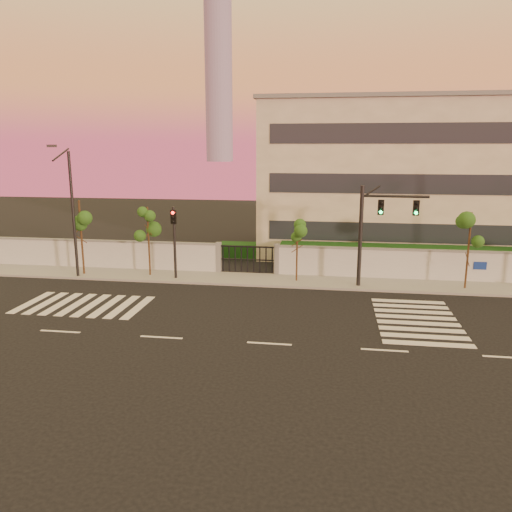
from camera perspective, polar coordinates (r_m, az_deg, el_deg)
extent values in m
plane|color=black|center=(22.53, 1.53, -9.99)|extent=(120.00, 120.00, 0.00)
cube|color=gray|center=(32.42, 3.82, -2.85)|extent=(60.00, 3.00, 0.15)
cube|color=#B3B6BB|center=(39.07, -22.45, 0.24)|extent=(25.00, 0.30, 2.00)
cube|color=slate|center=(38.88, -22.58, 1.77)|extent=(25.00, 0.36, 0.12)
cube|color=slate|center=(34.36, -4.27, -0.22)|extent=(0.35, 0.35, 2.20)
cube|color=slate|center=(33.71, 2.37, -0.45)|extent=(0.35, 0.35, 2.20)
cube|color=black|center=(36.59, 18.58, -0.39)|extent=(20.00, 2.00, 1.80)
cube|color=black|center=(40.53, -18.81, 0.50)|extent=(12.00, 1.80, 1.40)
cube|color=black|center=(38.91, 0.24, 0.55)|extent=(6.00, 1.50, 1.20)
cube|color=#B3AE97|center=(43.25, 17.37, 8.40)|extent=(24.00, 12.00, 12.00)
cube|color=#262D38|center=(37.72, 18.37, 2.47)|extent=(22.00, 0.08, 1.40)
cube|color=#262D38|center=(37.32, 18.73, 7.77)|extent=(22.00, 0.08, 1.40)
cube|color=#262D38|center=(37.24, 19.11, 13.14)|extent=(22.00, 0.08, 1.40)
cube|color=slate|center=(43.32, 17.91, 16.47)|extent=(24.40, 12.40, 0.30)
cylinder|color=gray|center=(311.65, -4.32, 20.89)|extent=(16.00, 16.00, 110.00)
cube|color=silver|center=(30.91, -24.26, -4.83)|extent=(0.50, 4.00, 0.02)
cube|color=silver|center=(30.44, -22.83, -4.96)|extent=(0.50, 4.00, 0.02)
cube|color=silver|center=(29.99, -21.35, -5.09)|extent=(0.50, 4.00, 0.02)
cube|color=silver|center=(29.55, -19.83, -5.22)|extent=(0.50, 4.00, 0.02)
cube|color=silver|center=(29.14, -18.26, -5.36)|extent=(0.50, 4.00, 0.02)
cube|color=silver|center=(28.76, -16.65, -5.49)|extent=(0.50, 4.00, 0.02)
cube|color=silver|center=(28.39, -15.00, -5.61)|extent=(0.50, 4.00, 0.02)
cube|color=silver|center=(28.05, -13.31, -5.74)|extent=(0.50, 4.00, 0.02)
cube|color=silver|center=(23.74, 19.11, -9.48)|extent=(4.00, 0.50, 0.02)
cube|color=silver|center=(24.56, 18.74, -8.71)|extent=(4.00, 0.50, 0.02)
cube|color=silver|center=(25.39, 18.39, -7.99)|extent=(4.00, 0.50, 0.02)
cube|color=silver|center=(26.23, 18.07, -7.31)|extent=(4.00, 0.50, 0.02)
cube|color=silver|center=(27.06, 17.76, -6.68)|extent=(4.00, 0.50, 0.02)
cube|color=silver|center=(27.91, 17.48, -6.08)|extent=(4.00, 0.50, 0.02)
cube|color=silver|center=(28.75, 17.21, -5.52)|extent=(4.00, 0.50, 0.02)
cube|color=silver|center=(29.60, 16.96, -4.99)|extent=(4.00, 0.50, 0.02)
cube|color=silver|center=(25.65, -21.47, -8.03)|extent=(2.00, 0.15, 0.01)
cube|color=silver|center=(23.61, -10.75, -9.12)|extent=(2.00, 0.15, 0.01)
cube|color=silver|center=(22.52, 1.53, -9.97)|extent=(2.00, 0.15, 0.01)
cube|color=silver|center=(22.52, 14.48, -10.39)|extent=(2.00, 0.15, 0.01)
cube|color=silver|center=(23.60, 26.83, -10.30)|extent=(2.00, 0.15, 0.01)
cylinder|color=#382314|center=(35.40, -19.31, 1.90)|extent=(0.13, 0.13, 5.13)
sphere|color=#1E4B15|center=(35.17, -19.49, 4.36)|extent=(1.19, 1.19, 1.19)
sphere|color=#1E4B15|center=(35.29, -18.69, 3.18)|extent=(0.91, 0.91, 0.91)
sphere|color=#1E4B15|center=(35.25, -20.01, 3.50)|extent=(0.86, 0.86, 0.86)
cylinder|color=#382314|center=(33.86, -12.16, 1.53)|extent=(0.12, 0.12, 4.73)
sphere|color=#1E4B15|center=(33.63, -12.27, 3.91)|extent=(1.07, 1.07, 1.07)
sphere|color=#1E4B15|center=(33.80, -11.56, 2.76)|extent=(0.82, 0.82, 0.82)
sphere|color=#1E4B15|center=(33.67, -12.78, 3.08)|extent=(0.78, 0.78, 0.78)
cylinder|color=#382314|center=(31.84, 4.70, 0.44)|extent=(0.12, 0.12, 4.03)
sphere|color=#1E4B15|center=(31.61, 4.74, 2.59)|extent=(1.06, 1.06, 1.06)
sphere|color=#1E4B15|center=(31.89, 5.35, 1.56)|extent=(0.81, 0.81, 0.81)
sphere|color=#1E4B15|center=(31.56, 4.19, 1.84)|extent=(0.77, 0.77, 0.77)
cylinder|color=#382314|center=(32.55, 23.08, 0.43)|extent=(0.12, 0.12, 4.79)
sphere|color=#1E4B15|center=(32.31, 23.29, 2.93)|extent=(1.08, 1.08, 1.08)
sphere|color=#1E4B15|center=(32.70, 23.68, 1.72)|extent=(0.82, 0.82, 0.82)
sphere|color=#1E4B15|center=(32.17, 22.78, 2.07)|extent=(0.78, 0.78, 0.78)
cylinder|color=black|center=(31.05, 11.83, 2.06)|extent=(0.24, 0.24, 6.31)
cylinder|color=black|center=(30.89, 15.65, 6.59)|extent=(3.87, 0.34, 0.16)
cube|color=black|center=(30.82, 14.08, 5.42)|extent=(0.36, 0.18, 0.92)
sphere|color=#0CF259|center=(30.74, 14.07, 4.87)|extent=(0.20, 0.20, 0.20)
cube|color=black|center=(31.08, 17.83, 5.26)|extent=(0.36, 0.18, 0.92)
sphere|color=#0CF259|center=(31.00, 17.83, 4.71)|extent=(0.20, 0.20, 0.20)
cylinder|color=black|center=(32.74, -9.28, 1.37)|extent=(0.17, 0.17, 4.83)
cube|color=black|center=(32.41, -9.42, 4.43)|extent=(0.38, 0.19, 0.97)
sphere|color=red|center=(32.27, -9.49, 4.93)|extent=(0.21, 0.21, 0.21)
cylinder|color=black|center=(34.63, -20.14, 4.29)|extent=(0.19, 0.19, 8.31)
cylinder|color=black|center=(33.54, -21.42, 10.74)|extent=(0.10, 1.99, 0.81)
cube|color=#3F3F44|center=(32.72, -22.31, 11.56)|extent=(0.52, 0.26, 0.16)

